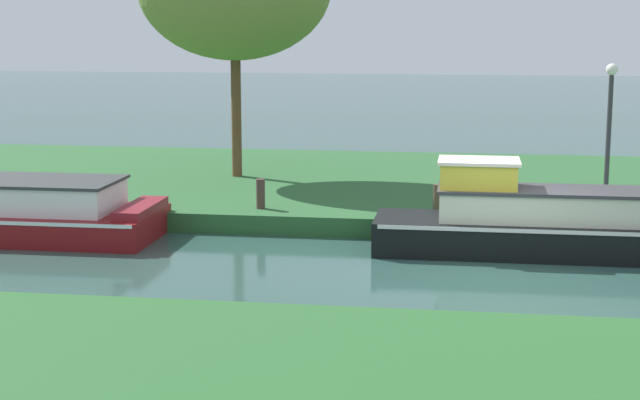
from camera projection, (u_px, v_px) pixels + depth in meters
name	position (u px, v px, depth m)	size (l,w,h in m)	color
ground_plane	(502.00, 269.00, 17.26)	(120.00, 120.00, 0.00)	#2C4E46
riverbank_far	(493.00, 189.00, 24.03)	(72.00, 10.00, 0.40)	#2B5D2F
maroon_narrowboat	(2.00, 212.00, 19.75)	(6.51, 2.26, 1.16)	maroon
lamp_post	(609.00, 118.00, 20.28)	(0.24, 0.24, 2.96)	#333338
mooring_post_near	(261.00, 194.00, 20.53)	(0.18, 0.18, 0.61)	#48342E
mooring_post_far	(437.00, 199.00, 20.01)	(0.15, 0.15, 0.59)	#4E3D31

